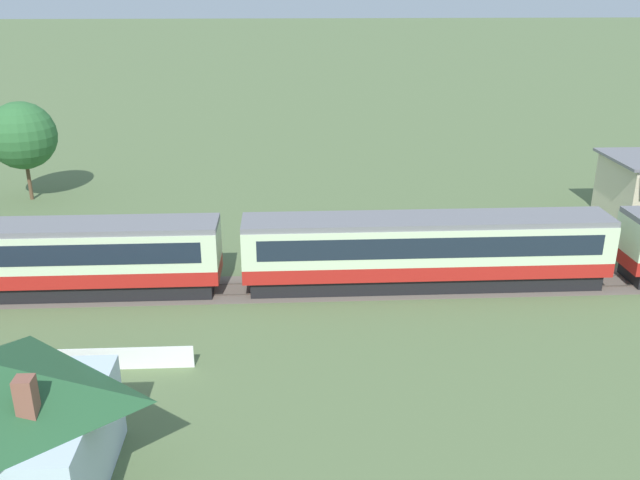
% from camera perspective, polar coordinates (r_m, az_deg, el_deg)
% --- Properties ---
extents(passenger_train, '(105.65, 2.98, 4.04)m').
position_cam_1_polar(passenger_train, '(37.65, 9.32, -0.68)').
color(passenger_train, '#AD1E19').
rests_on(passenger_train, ground_plane).
extents(railway_track, '(152.34, 3.60, 0.04)m').
position_cam_1_polar(railway_track, '(38.23, 6.86, -3.84)').
color(railway_track, '#665B51').
rests_on(railway_track, ground_plane).
extents(yard_tree_0, '(5.11, 5.11, 7.60)m').
position_cam_1_polar(yard_tree_0, '(56.51, -23.79, 8.05)').
color(yard_tree_0, brown).
rests_on(yard_tree_0, ground_plane).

